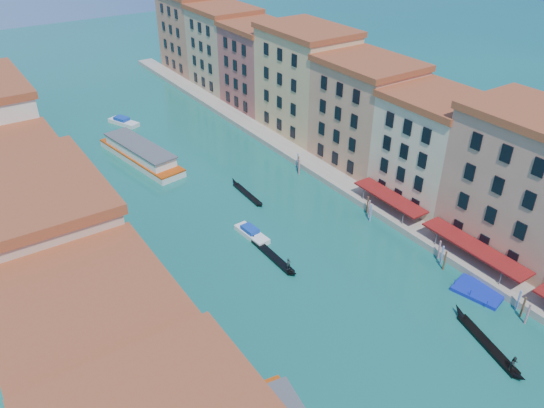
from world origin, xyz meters
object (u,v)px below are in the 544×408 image
(gondola_fore, at_px, (272,255))
(blue_dock, at_px, (479,291))
(gondola_right, at_px, (489,344))
(vaporetto_far, at_px, (140,153))

(gondola_fore, height_order, blue_dock, gondola_fore)
(gondola_right, bearing_deg, gondola_fore, 126.33)
(gondola_right, height_order, blue_dock, gondola_right)
(vaporetto_far, relative_size, gondola_right, 1.84)
(gondola_fore, distance_m, blue_dock, 26.59)
(gondola_fore, bearing_deg, gondola_right, -68.50)
(gondola_fore, relative_size, blue_dock, 1.81)
(gondola_right, distance_m, blue_dock, 9.22)
(gondola_fore, height_order, gondola_right, gondola_right)
(vaporetto_far, xyz_separation_m, blue_dock, (20.82, -57.91, -1.20))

